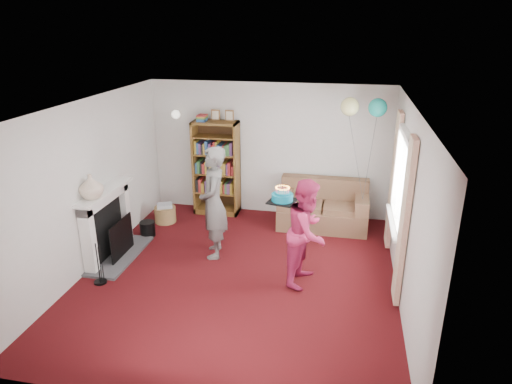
% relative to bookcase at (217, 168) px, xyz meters
% --- Properties ---
extents(ground, '(5.00, 5.00, 0.00)m').
position_rel_bookcase_xyz_m(ground, '(0.97, -2.30, -0.89)').
color(ground, black).
rests_on(ground, ground).
extents(wall_back, '(4.50, 0.02, 2.50)m').
position_rel_bookcase_xyz_m(wall_back, '(0.97, 0.21, 0.36)').
color(wall_back, silver).
rests_on(wall_back, ground).
extents(wall_left, '(0.02, 5.00, 2.50)m').
position_rel_bookcase_xyz_m(wall_left, '(-1.29, -2.30, 0.36)').
color(wall_left, silver).
rests_on(wall_left, ground).
extents(wall_right, '(0.02, 5.00, 2.50)m').
position_rel_bookcase_xyz_m(wall_right, '(3.23, -2.30, 0.36)').
color(wall_right, silver).
rests_on(wall_right, ground).
extents(ceiling, '(4.50, 5.00, 0.01)m').
position_rel_bookcase_xyz_m(ceiling, '(0.97, -2.30, 1.62)').
color(ceiling, white).
rests_on(ceiling, wall_back).
extents(fireplace, '(0.55, 1.80, 1.12)m').
position_rel_bookcase_xyz_m(fireplace, '(-1.12, -2.11, -0.37)').
color(fireplace, '#3F3F42').
rests_on(fireplace, ground).
extents(window_bay, '(0.14, 2.02, 2.20)m').
position_rel_bookcase_xyz_m(window_bay, '(3.17, -1.70, 0.32)').
color(window_bay, white).
rests_on(window_bay, ground).
extents(wall_sconce, '(0.16, 0.23, 0.16)m').
position_rel_bookcase_xyz_m(wall_sconce, '(-0.78, 0.06, 1.00)').
color(wall_sconce, gold).
rests_on(wall_sconce, ground).
extents(bookcase, '(0.85, 0.42, 2.01)m').
position_rel_bookcase_xyz_m(bookcase, '(0.00, 0.00, 0.00)').
color(bookcase, '#472B14').
rests_on(bookcase, ground).
extents(sofa, '(1.59, 0.84, 0.84)m').
position_rel_bookcase_xyz_m(sofa, '(2.06, -0.23, -0.57)').
color(sofa, brown).
rests_on(sofa, ground).
extents(wicker_basket, '(0.39, 0.39, 0.35)m').
position_rel_bookcase_xyz_m(wicker_basket, '(-0.82, -0.68, -0.73)').
color(wicker_basket, olive).
rests_on(wicker_basket, ground).
extents(person_striped, '(0.57, 0.73, 1.78)m').
position_rel_bookcase_xyz_m(person_striped, '(0.44, -1.72, 0.00)').
color(person_striped, black).
rests_on(person_striped, ground).
extents(person_magenta, '(0.74, 0.87, 1.54)m').
position_rel_bookcase_xyz_m(person_magenta, '(1.94, -2.23, -0.12)').
color(person_magenta, '#B22350').
rests_on(person_magenta, ground).
extents(birthday_cake, '(0.37, 0.37, 0.22)m').
position_rel_bookcase_xyz_m(birthday_cake, '(1.55, -2.02, 0.29)').
color(birthday_cake, black).
rests_on(birthday_cake, ground).
extents(balloons, '(0.74, 0.30, 1.72)m').
position_rel_bookcase_xyz_m(balloons, '(2.63, -0.43, 1.33)').
color(balloons, '#3F3F3F').
rests_on(balloons, ground).
extents(mantel_vase, '(0.40, 0.40, 0.36)m').
position_rel_bookcase_xyz_m(mantel_vase, '(-1.15, -2.45, 0.42)').
color(mantel_vase, beige).
rests_on(mantel_vase, fireplace).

